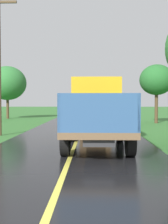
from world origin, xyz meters
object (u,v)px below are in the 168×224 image
Objects in this scene: banana_truck_far at (95,106)px; roadside_tree_mid_right at (157,80)px; roadside_tree_near_left at (7,83)px; banana_truck_near at (96,110)px.

banana_truck_far is 1.16× the size of roadside_tree_mid_right.
roadside_tree_mid_right is at bearing -22.35° from roadside_tree_near_left.
roadside_tree_mid_right is at bearing 67.20° from banana_truck_near.
banana_truck_near is 12.48m from banana_truck_far.
banana_truck_far is at bearing -178.07° from roadside_tree_mid_right.
banana_truck_near and banana_truck_far have the same top height.
roadside_tree_mid_right is (14.62, -6.01, -0.15)m from roadside_tree_near_left.
roadside_tree_near_left reaches higher than banana_truck_far.
roadside_tree_mid_right reaches higher than banana_truck_far.
banana_truck_near is 1.03× the size of roadside_tree_near_left.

